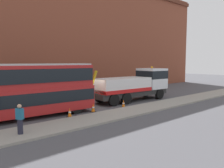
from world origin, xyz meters
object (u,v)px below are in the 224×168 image
(pedestrian_onlooker, at_px, (20,119))
(traffic_cone_near_truck, at_px, (124,104))
(traffic_cone_near_bus, at_px, (70,113))
(recovery_tow_truck, at_px, (135,84))
(double_decker_bus, at_px, (23,89))
(traffic_cone_midway, at_px, (93,108))

(pedestrian_onlooker, relative_size, traffic_cone_near_truck, 2.38)
(traffic_cone_near_bus, bearing_deg, traffic_cone_near_truck, -0.81)
(recovery_tow_truck, relative_size, pedestrian_onlooker, 5.97)
(recovery_tow_truck, relative_size, traffic_cone_near_bus, 14.18)
(double_decker_bus, bearing_deg, pedestrian_onlooker, -109.11)
(double_decker_bus, height_order, traffic_cone_midway, double_decker_bus)
(traffic_cone_near_bus, bearing_deg, traffic_cone_midway, 7.53)
(double_decker_bus, xyz_separation_m, traffic_cone_near_truck, (8.36, -2.06, -1.89))
(traffic_cone_near_bus, relative_size, traffic_cone_midway, 1.00)
(recovery_tow_truck, distance_m, pedestrian_onlooker, 14.25)
(pedestrian_onlooker, bearing_deg, traffic_cone_midway, -7.91)
(traffic_cone_near_bus, height_order, traffic_cone_near_truck, same)
(traffic_cone_near_truck, bearing_deg, traffic_cone_midway, 172.70)
(double_decker_bus, relative_size, traffic_cone_midway, 15.48)
(pedestrian_onlooker, xyz_separation_m, traffic_cone_near_truck, (10.02, 1.94, -0.64))
(recovery_tow_truck, bearing_deg, traffic_cone_near_bus, -164.78)
(pedestrian_onlooker, height_order, traffic_cone_near_bus, pedestrian_onlooker)
(recovery_tow_truck, distance_m, traffic_cone_near_bus, 9.58)
(recovery_tow_truck, height_order, traffic_cone_near_truck, recovery_tow_truck)
(traffic_cone_near_bus, bearing_deg, double_decker_bus, 144.20)
(recovery_tow_truck, height_order, pedestrian_onlooker, recovery_tow_truck)
(double_decker_bus, relative_size, traffic_cone_near_truck, 15.48)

